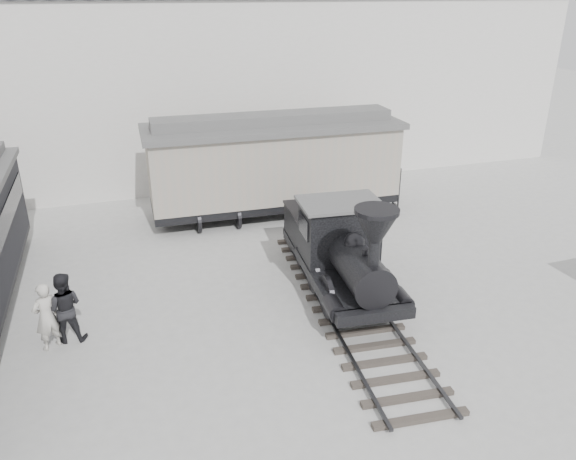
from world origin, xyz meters
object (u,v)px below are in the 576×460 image
object	(u,v)px
locomotive	(342,255)
visitor_a	(46,316)
boxcar	(274,163)
visitor_b	(64,308)

from	to	relation	value
locomotive	visitor_a	bearing A→B (deg)	-173.26
locomotive	boxcar	distance (m)	6.95
locomotive	boxcar	bearing A→B (deg)	95.09
visitor_a	visitor_b	xyz separation A→B (m)	(0.42, 0.23, 0.05)
locomotive	boxcar	size ratio (longest dim) A/B	1.01
locomotive	visitor_b	xyz separation A→B (m)	(-7.67, -0.00, -0.35)
boxcar	visitor_a	distance (m)	10.85
locomotive	visitor_b	bearing A→B (deg)	-174.89
locomotive	visitor_a	xyz separation A→B (m)	(-8.09, -0.23, -0.39)
boxcar	visitor_a	size ratio (longest dim) A/B	5.48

